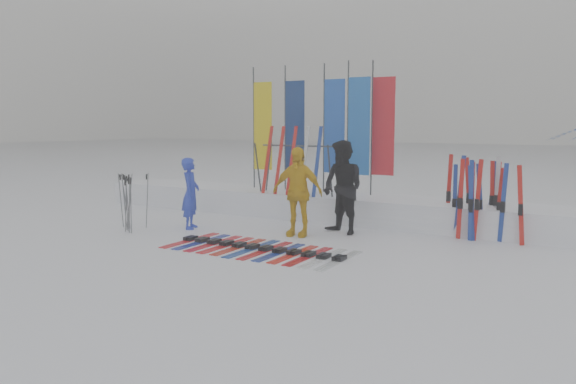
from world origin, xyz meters
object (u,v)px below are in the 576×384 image
Objects in this scene: person_black at (343,187)px; ski_rack at (298,162)px; person_yellow at (297,192)px; ski_row at (259,248)px; person_blue at (191,193)px.

ski_rack is at bearing 166.93° from person_black.
ski_row is (0.04, -1.51, -0.89)m from person_yellow.
person_black reaches higher than ski_rack.
person_black is 0.99m from person_yellow.
ski_rack is (1.36, 2.40, 0.60)m from person_blue.
person_yellow is 2.24m from ski_rack.
person_yellow is at bearing -60.60° from ski_rack.
person_black is 2.21m from ski_rack.
person_black is 0.97× the size of ski_rack.
person_blue is 0.46× the size of ski_row.
person_black reaches higher than ski_row.
ski_row is at bearing -71.90° from ski_rack.
person_yellow is (-0.71, -0.68, -0.06)m from person_black.
person_yellow is at bearing -105.16° from person_blue.
person_blue is 2.48m from person_yellow.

